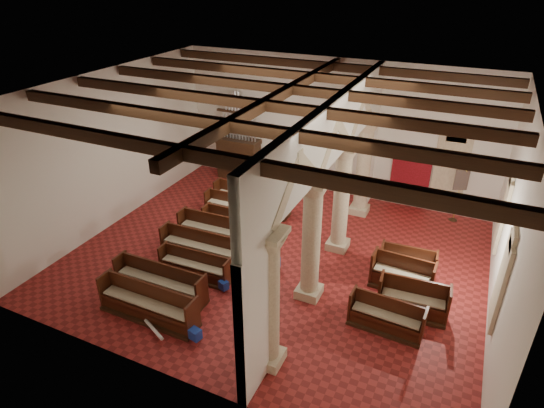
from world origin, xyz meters
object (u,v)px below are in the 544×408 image
Objects in this scene: pipe_organ at (239,151)px; lectern at (256,173)px; aisle_pew_0 at (386,320)px; nave_pew_0 at (149,308)px; processional_banner at (456,203)px.

lectern is at bearing -0.58° from pipe_organ.
aisle_pew_0 is at bearing -40.36° from pipe_organ.
nave_pew_0 is (1.42, -9.95, -0.07)m from lectern.
processional_banner reaches higher than aisle_pew_0.
nave_pew_0 is at bearing -76.64° from pipe_organ.
pipe_organ is 1.33m from lectern.
processional_banner is 12.55m from nave_pew_0.
processional_banner is at bearing 83.95° from aisle_pew_0.
lectern is 10.87m from aisle_pew_0.
nave_pew_0 is at bearing -151.62° from processional_banner.
lectern is (0.95, -0.01, -0.93)m from pipe_organ.
lectern is at bearing 155.86° from processional_banner.
pipe_organ reaches higher than aisle_pew_0.
processional_banner is at bearing -0.04° from pipe_organ.
lectern is 10.05m from nave_pew_0.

